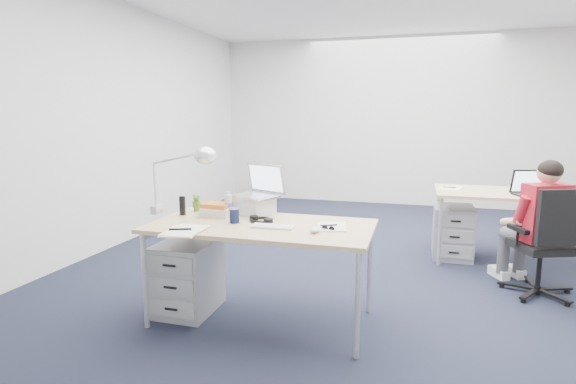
{
  "coord_description": "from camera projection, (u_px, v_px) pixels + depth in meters",
  "views": [
    {
      "loc": [
        0.35,
        -4.32,
        1.5
      ],
      "look_at": [
        -0.71,
        -0.65,
        0.85
      ],
      "focal_mm": 28.0,
      "sensor_mm": 36.0,
      "label": 1
    }
  ],
  "objects": [
    {
      "name": "dark_laptop",
      "position": [
        537.0,
        183.0,
        4.33
      ],
      "size": [
        0.45,
        0.45,
        0.26
      ],
      "primitive_type": null,
      "rotation": [
        0.0,
        0.0,
        0.32
      ],
      "color": "black",
      "rests_on": "desk_far"
    },
    {
      "name": "headphones",
      "position": [
        261.0,
        219.0,
        3.31
      ],
      "size": [
        0.26,
        0.24,
        0.04
      ],
      "primitive_type": null,
      "rotation": [
        0.0,
        0.0,
        -0.43
      ],
      "color": "black",
      "rests_on": "desk_near"
    },
    {
      "name": "can_koozie",
      "position": [
        234.0,
        215.0,
        3.26
      ],
      "size": [
        0.09,
        0.09,
        0.12
      ],
      "primitive_type": "cylinder",
      "rotation": [
        0.0,
        0.0,
        -0.27
      ],
      "color": "#131B3C",
      "rests_on": "desk_near"
    },
    {
      "name": "papers_right",
      "position": [
        331.0,
        227.0,
        3.14
      ],
      "size": [
        0.24,
        0.3,
        0.01
      ],
      "primitive_type": "cube",
      "rotation": [
        0.0,
        0.0,
        0.2
      ],
      "color": "#F1F08B",
      "rests_on": "desk_near"
    },
    {
      "name": "silver_laptop",
      "position": [
        253.0,
        190.0,
        3.54
      ],
      "size": [
        0.44,
        0.4,
        0.38
      ],
      "primitive_type": null,
      "rotation": [
        0.0,
        0.0,
        -0.41
      ],
      "color": "silver",
      "rests_on": "desk_near"
    },
    {
      "name": "desk_far",
      "position": [
        518.0,
        197.0,
        4.58
      ],
      "size": [
        1.6,
        0.8,
        0.73
      ],
      "color": "tan",
      "rests_on": "ground"
    },
    {
      "name": "drawer_pedestal_near",
      "position": [
        188.0,
        276.0,
        3.47
      ],
      "size": [
        0.4,
        0.5,
        0.55
      ],
      "primitive_type": "cube",
      "color": "#949699",
      "rests_on": "ground"
    },
    {
      "name": "cordless_phone",
      "position": [
        182.0,
        206.0,
        3.51
      ],
      "size": [
        0.04,
        0.03,
        0.15
      ],
      "primitive_type": "cube",
      "rotation": [
        0.0,
        0.0,
        -0.08
      ],
      "color": "black",
      "rests_on": "desk_near"
    },
    {
      "name": "office_chair",
      "position": [
        542.0,
        265.0,
        3.76
      ],
      "size": [
        0.76,
        0.76,
        0.94
      ],
      "rotation": [
        0.0,
        0.0,
        0.36
      ],
      "color": "black",
      "rests_on": "ground"
    },
    {
      "name": "drawer_pedestal_far",
      "position": [
        453.0,
        232.0,
        4.81
      ],
      "size": [
        0.4,
        0.5,
        0.55
      ],
      "primitive_type": "cube",
      "color": "#949699",
      "rests_on": "ground"
    },
    {
      "name": "water_bottle",
      "position": [
        228.0,
        204.0,
        3.47
      ],
      "size": [
        0.07,
        0.07,
        0.2
      ],
      "primitive_type": "cylinder",
      "rotation": [
        0.0,
        0.0,
        -0.22
      ],
      "color": "silver",
      "rests_on": "desk_near"
    },
    {
      "name": "floor",
      "position": [
        375.0,
        269.0,
        4.44
      ],
      "size": [
        7.0,
        7.0,
        0.0
      ],
      "primitive_type": "plane",
      "color": "black",
      "rests_on": "ground"
    },
    {
      "name": "bear_figurine",
      "position": [
        197.0,
        203.0,
        3.66
      ],
      "size": [
        0.09,
        0.08,
        0.14
      ],
      "primitive_type": null,
      "rotation": [
        0.0,
        0.0,
        0.41
      ],
      "color": "#386F1D",
      "rests_on": "desk_near"
    },
    {
      "name": "far_cup",
      "position": [
        544.0,
        186.0,
        4.64
      ],
      "size": [
        0.09,
        0.09,
        0.1
      ],
      "primitive_type": "cylinder",
      "rotation": [
        0.0,
        0.0,
        0.4
      ],
      "color": "white",
      "rests_on": "desk_far"
    },
    {
      "name": "room",
      "position": [
        381.0,
        92.0,
        4.15
      ],
      "size": [
        6.02,
        7.02,
        2.8
      ],
      "color": "silver",
      "rests_on": "ground"
    },
    {
      "name": "computer_mouse",
      "position": [
        315.0,
        230.0,
        3.0
      ],
      "size": [
        0.07,
        0.11,
        0.04
      ],
      "primitive_type": "ellipsoid",
      "rotation": [
        0.0,
        0.0,
        -0.0
      ],
      "color": "white",
      "rests_on": "desk_near"
    },
    {
      "name": "far_papers",
      "position": [
        451.0,
        188.0,
        4.8
      ],
      "size": [
        0.27,
        0.33,
        0.01
      ],
      "primitive_type": "cube",
      "rotation": [
        0.0,
        0.0,
        -0.31
      ],
      "color": "white",
      "rests_on": "desk_far"
    },
    {
      "name": "sunglasses",
      "position": [
        328.0,
        229.0,
        3.05
      ],
      "size": [
        0.1,
        0.07,
        0.02
      ],
      "primitive_type": null,
      "rotation": [
        0.0,
        0.0,
        -0.31
      ],
      "color": "black",
      "rests_on": "desk_near"
    },
    {
      "name": "wireless_keyboard",
      "position": [
        273.0,
        226.0,
        3.14
      ],
      "size": [
        0.3,
        0.13,
        0.01
      ],
      "primitive_type": "cube",
      "rotation": [
        0.0,
        0.0,
        0.04
      ],
      "color": "white",
      "rests_on": "desk_near"
    },
    {
      "name": "desk_lamp",
      "position": [
        174.0,
        179.0,
        3.49
      ],
      "size": [
        0.53,
        0.36,
        0.57
      ],
      "primitive_type": null,
      "rotation": [
        0.0,
        0.0,
        0.41
      ],
      "color": "silver",
      "rests_on": "desk_near"
    },
    {
      "name": "seated_person",
      "position": [
        533.0,
        225.0,
        3.87
      ],
      "size": [
        0.55,
        0.69,
        1.14
      ],
      "rotation": [
        0.0,
        0.0,
        0.45
      ],
      "color": "#AD1825",
      "rests_on": "ground"
    },
    {
      "name": "papers_left",
      "position": [
        183.0,
        231.0,
        3.02
      ],
      "size": [
        0.25,
        0.34,
        0.01
      ],
      "primitive_type": "cube",
      "rotation": [
        0.0,
        0.0,
        0.06
      ],
      "color": "#F1F08B",
      "rests_on": "desk_near"
    },
    {
      "name": "desk_near",
      "position": [
        261.0,
        230.0,
        3.24
      ],
      "size": [
        1.6,
        0.8,
        0.73
      ],
      "color": "tan",
      "rests_on": "ground"
    },
    {
      "name": "book_stack",
      "position": [
        217.0,
        210.0,
        3.48
      ],
      "size": [
        0.27,
        0.24,
        0.1
      ],
      "primitive_type": "cube",
      "rotation": [
        0.0,
        0.0,
        -0.34
      ],
      "color": "silver",
      "rests_on": "desk_near"
    }
  ]
}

